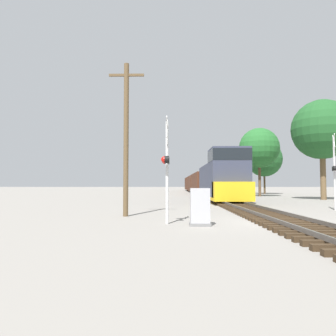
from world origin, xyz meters
The scene contains 10 objects.
ground_plane centered at (0.00, 0.00, 0.00)m, with size 400.00×400.00×0.00m, color gray.
rail_track_bed centered at (0.00, 0.00, 0.14)m, with size 2.60×160.00×0.31m.
freight_train centered at (0.00, 42.32, 1.85)m, with size 3.11×66.36×4.61m.
crossing_signal_near centered at (-4.90, -0.35, 2.47)m, with size 0.33×1.00×4.37m.
crossing_signal_far centered at (5.45, 6.76, 2.57)m, with size 0.59×1.00×4.75m.
relay_cabinet centered at (-3.58, -0.93, 0.72)m, with size 0.82×0.63×1.46m.
utility_pole centered at (-7.03, 2.78, 4.07)m, with size 1.80×0.26×7.83m.
tree_far_right centered at (11.10, 20.81, 7.38)m, with size 6.30×6.30×10.56m.
tree_mid_background centered at (7.03, 30.58, 6.53)m, with size 5.42×5.42×9.26m.
tree_deep_background centered at (10.92, 42.23, 5.97)m, with size 6.08×6.08×9.02m.
Camera 1 is at (-4.62, -13.74, 1.61)m, focal length 35.00 mm.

